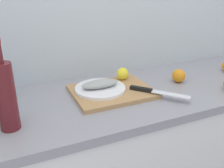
% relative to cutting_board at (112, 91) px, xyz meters
% --- Properties ---
extents(back_wall, '(3.20, 0.05, 2.50)m').
position_rel_cutting_board_xyz_m(back_wall, '(0.06, 0.30, 0.34)').
color(back_wall, silver).
rests_on(back_wall, ground_plane).
extents(kitchen_counter, '(2.00, 0.60, 0.90)m').
position_rel_cutting_board_xyz_m(kitchen_counter, '(0.06, -0.03, -0.46)').
color(kitchen_counter, white).
rests_on(kitchen_counter, ground_plane).
extents(cutting_board, '(0.39, 0.30, 0.02)m').
position_rel_cutting_board_xyz_m(cutting_board, '(0.00, 0.00, 0.00)').
color(cutting_board, tan).
rests_on(cutting_board, kitchen_counter).
extents(white_plate, '(0.25, 0.25, 0.01)m').
position_rel_cutting_board_xyz_m(white_plate, '(-0.05, 0.02, 0.02)').
color(white_plate, white).
rests_on(white_plate, cutting_board).
extents(fish_fillet, '(0.19, 0.08, 0.04)m').
position_rel_cutting_board_xyz_m(fish_fillet, '(-0.05, 0.02, 0.04)').
color(fish_fillet, '#999E99').
rests_on(fish_fillet, white_plate).
extents(chef_knife, '(0.21, 0.24, 0.02)m').
position_rel_cutting_board_xyz_m(chef_knife, '(0.16, -0.11, 0.02)').
color(chef_knife, silver).
rests_on(chef_knife, cutting_board).
extents(lemon_0, '(0.06, 0.06, 0.06)m').
position_rel_cutting_board_xyz_m(lemon_0, '(0.11, 0.10, 0.04)').
color(lemon_0, yellow).
rests_on(lemon_0, cutting_board).
extents(wine_bottle, '(0.07, 0.07, 0.34)m').
position_rel_cutting_board_xyz_m(wine_bottle, '(-0.48, -0.13, 0.13)').
color(wine_bottle, '#59191E').
rests_on(wine_bottle, kitchen_counter).
extents(orange_0, '(0.07, 0.07, 0.07)m').
position_rel_cutting_board_xyz_m(orange_0, '(0.39, -0.01, 0.03)').
color(orange_0, orange).
rests_on(orange_0, kitchen_counter).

